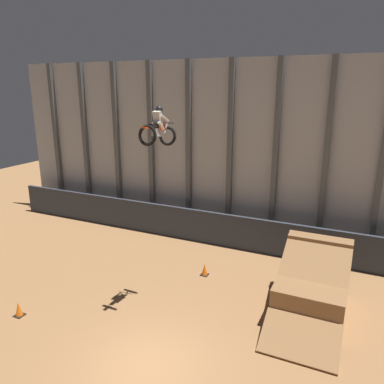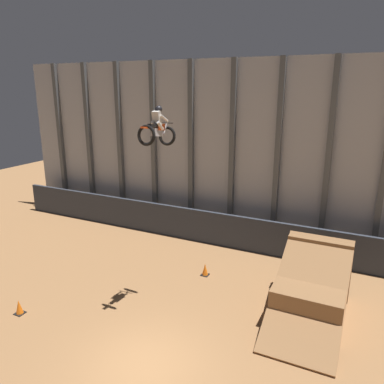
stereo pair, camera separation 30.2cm
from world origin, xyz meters
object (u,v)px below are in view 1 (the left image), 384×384
Objects in this scene: traffic_cone_near_ramp at (205,270)px; dirt_ramp at (312,288)px; traffic_cone_arena_edge at (19,309)px; rider_bike_solo at (158,129)px.

dirt_ramp is at bearing -8.90° from traffic_cone_near_ramp.
traffic_cone_arena_edge is (-5.27, -6.05, 0.00)m from traffic_cone_near_ramp.
traffic_cone_near_ramp is at bearing 79.52° from rider_bike_solo.
traffic_cone_near_ramp is at bearing 171.10° from dirt_ramp.
rider_bike_solo is 3.01× the size of traffic_cone_arena_edge.
traffic_cone_near_ramp is 1.00× the size of traffic_cone_arena_edge.
traffic_cone_arena_edge is at bearing -152.72° from dirt_ramp.
traffic_cone_near_ramp is (0.62, 2.99, -6.84)m from rider_bike_solo.
rider_bike_solo reaches higher than dirt_ramp.
rider_bike_solo is 8.82m from traffic_cone_arena_edge.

